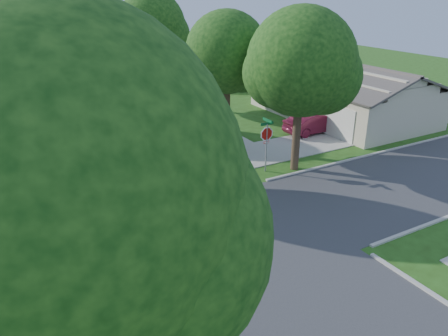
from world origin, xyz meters
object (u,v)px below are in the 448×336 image
object	(u,v)px
stop_sign_sw	(175,292)
house_ne_near	(341,97)
tree_e_mid	(152,29)
tree_w_far	(9,31)
stop_sign_ne	(267,136)
car_driveway	(314,122)
tree_w_mid	(25,31)
tree_e_far	(107,22)
car_curb_east	(105,79)
car_curb_west	(25,70)
tree_w_near	(57,61)
tree_sw_corner	(59,210)
house_ne_far	(225,63)
tree_e_near	(227,56)
tree_ne_corner	(302,67)

from	to	relation	value
stop_sign_sw	house_ne_near	bearing A→B (deg)	37.18
tree_e_mid	tree_w_far	distance (m)	16.06
stop_sign_ne	car_driveway	size ratio (longest dim) A/B	0.67
house_ne_near	car_driveway	distance (m)	5.11
tree_w_far	tree_w_mid	bearing A→B (deg)	-89.95
tree_e_far	stop_sign_sw	bearing A→B (deg)	-103.73
stop_sign_sw	car_curb_east	size ratio (longest dim) A/B	0.76
stop_sign_ne	car_curb_east	size ratio (longest dim) A/B	0.76
stop_sign_sw	car_curb_west	xyz separation A→B (m)	(1.50, 45.63, -1.38)
tree_w_near	tree_sw_corner	size ratio (longest dim) A/B	0.94
tree_w_mid	house_ne_far	xyz separation A→B (m)	(20.63, 7.99, -4.97)
tree_w_near	car_driveway	world-z (taller)	tree_w_near
tree_w_far	car_driveway	bearing A→B (deg)	-57.45
house_ne_far	tree_w_mid	bearing A→B (deg)	-158.83
tree_e_mid	tree_w_near	size ratio (longest dim) A/B	1.03
tree_w_far	tree_sw_corner	xyz separation A→B (m)	(-2.78, -41.00, 0.76)
tree_w_near	car_curb_west	size ratio (longest dim) A/B	1.99
car_curb_east	tree_e_near	bearing A→B (deg)	-78.75
tree_w_near	car_curb_west	bearing A→B (deg)	87.41
tree_w_near	house_ne_near	size ratio (longest dim) A/B	0.66
house_ne_far	stop_sign_ne	bearing A→B (deg)	-114.93
tree_e_far	house_ne_far	world-z (taller)	tree_e_far
tree_e_far	tree_w_mid	world-z (taller)	tree_w_mid
tree_sw_corner	tree_e_mid	bearing A→B (deg)	66.47
stop_sign_sw	tree_w_near	world-z (taller)	tree_w_near
tree_sw_corner	tree_ne_corner	size ratio (longest dim) A/B	1.10
tree_sw_corner	house_ne_near	distance (m)	29.92
stop_sign_sw	car_curb_west	distance (m)	45.67
tree_ne_corner	house_ne_far	world-z (taller)	tree_ne_corner
tree_e_mid	house_ne_near	xyz separation A→B (m)	(11.23, -10.01, -4.74)
tree_w_far	house_ne_near	size ratio (longest dim) A/B	0.59
house_ne_far	tree_e_mid	bearing A→B (deg)	-144.58
tree_w_far	car_driveway	xyz separation A→B (m)	(16.15, -25.31, -4.78)
tree_w_far	car_curb_west	size ratio (longest dim) A/B	1.79
car_curb_east	car_curb_west	bearing A→B (deg)	130.77
house_ne_near	car_curb_east	distance (m)	23.98
tree_e_far	car_curb_west	size ratio (longest dim) A/B	1.94
tree_w_far	house_ne_far	distance (m)	21.61
tree_w_near	tree_ne_corner	xyz separation A→B (m)	(11.00, -4.80, -0.52)
tree_ne_corner	tree_sw_corner	bearing A→B (deg)	-140.93
tree_ne_corner	car_curb_east	world-z (taller)	tree_ne_corner
tree_e_near	house_ne_near	world-z (taller)	tree_e_near
tree_e_mid	tree_w_near	xyz separation A→B (m)	(-9.40, -12.00, -0.14)
tree_w_near	car_curb_west	world-z (taller)	tree_w_near
tree_e_mid	tree_e_far	distance (m)	13.00
tree_sw_corner	tree_ne_corner	world-z (taller)	tree_sw_corner
stop_sign_ne	stop_sign_sw	bearing A→B (deg)	-135.00
tree_e_near	tree_e_mid	world-z (taller)	tree_e_mid
tree_w_mid	tree_w_near	bearing A→B (deg)	-90.02
car_curb_west	house_ne_near	bearing A→B (deg)	123.57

